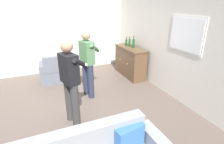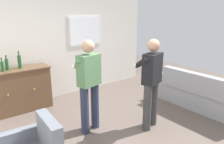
{
  "view_description": "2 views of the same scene",
  "coord_description": "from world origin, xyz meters",
  "views": [
    {
      "loc": [
        3.53,
        -0.41,
        2.25
      ],
      "look_at": [
        0.45,
        0.93,
        0.93
      ],
      "focal_mm": 28.0,
      "sensor_mm": 36.0,
      "label": 1
    },
    {
      "loc": [
        -2.35,
        -2.46,
        2.16
      ],
      "look_at": [
        0.23,
        0.85,
        0.96
      ],
      "focal_mm": 35.0,
      "sensor_mm": 36.0,
      "label": 2
    }
  ],
  "objects": [
    {
      "name": "ground",
      "position": [
        0.0,
        0.0,
        0.0
      ],
      "size": [
        10.4,
        10.4,
        0.0
      ],
      "primitive_type": "plane",
      "color": "brown"
    },
    {
      "name": "person_standing_right",
      "position": [
        0.52,
        0.07,
        0.94
      ],
      "size": [
        0.54,
        0.52,
        1.68
      ],
      "color": "#383838",
      "rests_on": "ground"
    },
    {
      "name": "wall_side_left",
      "position": [
        -2.66,
        0.0,
        1.4
      ],
      "size": [
        0.12,
        5.2,
        2.8
      ],
      "primitive_type": "cube",
      "color": "silver",
      "rests_on": "ground"
    },
    {
      "name": "bottle_spirits_clear",
      "position": [
        -1.38,
        2.35,
        1.08
      ],
      "size": [
        0.07,
        0.07,
        0.31
      ],
      "color": "#1E4C23",
      "rests_on": "sideboard_cabinet"
    },
    {
      "name": "armchair",
      "position": [
        -1.69,
        -0.01,
        0.29
      ],
      "size": [
        0.69,
        0.92,
        0.85
      ],
      "color": "slate",
      "rests_on": "ground"
    },
    {
      "name": "bottle_wine_green",
      "position": [
        -1.12,
        2.35,
        1.1
      ],
      "size": [
        0.07,
        0.07,
        0.37
      ],
      "color": "#1E4C23",
      "rests_on": "sideboard_cabinet"
    },
    {
      "name": "bottle_liquor_amber",
      "position": [
        -1.48,
        2.29,
        1.06
      ],
      "size": [
        0.07,
        0.07,
        0.29
      ],
      "color": "#1E4C23",
      "rests_on": "sideboard_cabinet"
    },
    {
      "name": "sideboard_cabinet",
      "position": [
        -1.22,
        2.3,
        0.48
      ],
      "size": [
        1.36,
        0.49,
        0.95
      ],
      "color": "brown",
      "rests_on": "ground"
    },
    {
      "name": "wall_back_with_window",
      "position": [
        0.01,
        2.66,
        1.4
      ],
      "size": [
        5.2,
        0.15,
        2.8
      ],
      "color": "silver",
      "rests_on": "ground"
    },
    {
      "name": "person_standing_left",
      "position": [
        -0.43,
        0.67,
        0.94
      ],
      "size": [
        0.54,
        0.51,
        1.68
      ],
      "color": "#282D42",
      "rests_on": "ground"
    }
  ]
}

